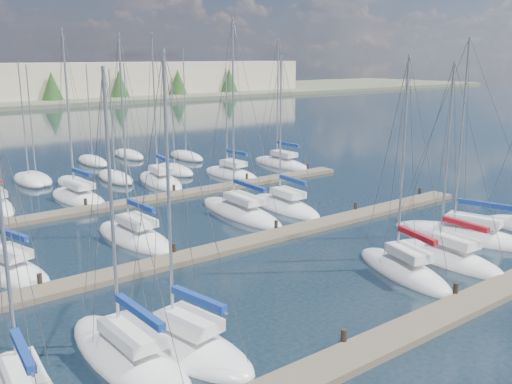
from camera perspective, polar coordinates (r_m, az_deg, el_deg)
ground at (r=75.59m, az=-21.95°, el=3.49°), size 400.00×400.00×0.00m
dock_near at (r=27.11m, az=16.13°, el=-12.68°), size 44.00×1.93×1.10m
dock_mid at (r=36.34m, az=-1.96°, el=-5.32°), size 44.00×1.93×1.10m
dock_far at (r=47.94m, az=-11.82°, el=-0.94°), size 44.00×1.93×1.10m
sailboat_e at (r=35.82m, az=18.66°, el=-6.28°), size 2.97×7.79×12.31m
sailboat_q at (r=57.75m, az=-2.50°, el=1.80°), size 3.20×7.90×11.37m
sailboat_c at (r=24.68m, az=-7.23°, el=-14.90°), size 4.16×8.05×12.89m
sailboat_p at (r=55.33m, az=-9.55°, el=1.12°), size 4.20×9.09×14.69m
sailboat_k at (r=43.70m, az=-1.60°, el=-2.02°), size 3.39×10.43×15.32m
sailboat_b at (r=24.23m, az=-12.63°, el=-15.73°), size 2.97×8.96×12.26m
sailboat_l at (r=45.44m, az=2.89°, el=-1.43°), size 3.38×8.49×12.61m
sailboat_j at (r=38.73m, az=-12.06°, el=-4.38°), size 3.34×8.51×14.02m
sailboat_o at (r=50.41m, az=-17.36°, el=-0.52°), size 3.56×8.14×14.79m
sailboat_h at (r=34.81m, az=-23.54°, el=-7.30°), size 4.42×7.52×12.08m
sailboat_d at (r=33.16m, az=14.52°, el=-7.59°), size 4.26×8.01×12.67m
sailboat_f at (r=40.49m, az=20.20°, el=-4.14°), size 5.31×10.10×13.75m
sailboat_r at (r=63.26m, az=2.55°, el=2.85°), size 2.64×8.90×14.45m
distant_boats at (r=59.00m, az=-21.57°, el=1.23°), size 36.93×20.75×13.30m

